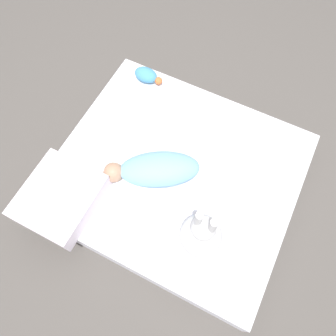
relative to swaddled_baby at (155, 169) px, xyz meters
name	(u,v)px	position (x,y,z in m)	size (l,w,h in m)	color
ground_plane	(175,182)	(0.08, 0.07, -0.23)	(12.00, 12.00, 0.00)	#514C47
bed_mattress	(176,176)	(0.08, 0.07, -0.15)	(1.22, 1.07, 0.17)	white
burp_cloth	(125,170)	(-0.15, -0.05, -0.05)	(0.23, 0.16, 0.02)	white
swaddled_baby	(155,169)	(0.00, 0.00, 0.00)	(0.47, 0.37, 0.13)	#7FB7E5
pillow	(60,198)	(-0.34, -0.34, -0.01)	(0.33, 0.38, 0.11)	white
bunny_plush	(201,234)	(0.34, -0.21, 0.06)	(0.19, 0.19, 0.36)	white
turtle_plush	(147,75)	(-0.33, 0.52, -0.03)	(0.17, 0.09, 0.08)	#4C99C6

